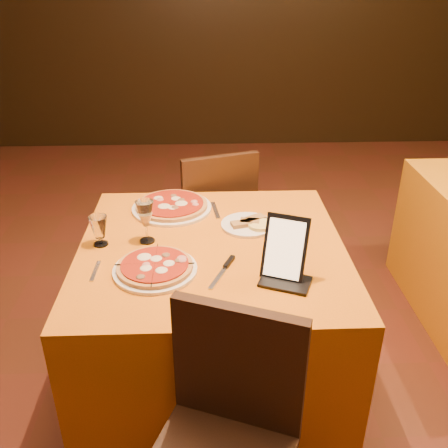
{
  "coord_description": "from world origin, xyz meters",
  "views": [
    {
      "loc": [
        -0.36,
        -1.87,
        1.79
      ],
      "look_at": [
        -0.29,
        -0.09,
        0.86
      ],
      "focal_mm": 40.0,
      "sensor_mm": 36.0,
      "label": 1
    }
  ],
  "objects_px": {
    "main_table": "(213,317)",
    "wine_glass": "(146,221)",
    "water_glass": "(99,231)",
    "chair_main_far": "(210,219)",
    "pizza_near": "(155,268)",
    "tablet": "(285,248)",
    "pizza_far": "(172,206)"
  },
  "relations": [
    {
      "from": "main_table",
      "to": "wine_glass",
      "type": "distance_m",
      "value": 0.54
    },
    {
      "from": "water_glass",
      "to": "chair_main_far",
      "type": "bearing_deg",
      "value": 59.98
    },
    {
      "from": "chair_main_far",
      "to": "wine_glass",
      "type": "height_order",
      "value": "wine_glass"
    },
    {
      "from": "pizza_near",
      "to": "water_glass",
      "type": "bearing_deg",
      "value": 138.62
    },
    {
      "from": "pizza_near",
      "to": "wine_glass",
      "type": "relative_size",
      "value": 1.69
    },
    {
      "from": "wine_glass",
      "to": "tablet",
      "type": "distance_m",
      "value": 0.61
    },
    {
      "from": "chair_main_far",
      "to": "pizza_far",
      "type": "bearing_deg",
      "value": 51.36
    },
    {
      "from": "chair_main_far",
      "to": "pizza_near",
      "type": "relative_size",
      "value": 2.84
    },
    {
      "from": "main_table",
      "to": "water_glass",
      "type": "distance_m",
      "value": 0.64
    },
    {
      "from": "pizza_far",
      "to": "water_glass",
      "type": "distance_m",
      "value": 0.43
    },
    {
      "from": "wine_glass",
      "to": "water_glass",
      "type": "height_order",
      "value": "wine_glass"
    },
    {
      "from": "chair_main_far",
      "to": "pizza_far",
      "type": "height_order",
      "value": "chair_main_far"
    },
    {
      "from": "water_glass",
      "to": "tablet",
      "type": "xyz_separation_m",
      "value": [
        0.73,
        -0.26,
        0.06
      ]
    },
    {
      "from": "water_glass",
      "to": "main_table",
      "type": "bearing_deg",
      "value": -3.07
    },
    {
      "from": "chair_main_far",
      "to": "pizza_near",
      "type": "xyz_separation_m",
      "value": [
        -0.22,
        -1.01,
        0.31
      ]
    },
    {
      "from": "tablet",
      "to": "water_glass",
      "type": "bearing_deg",
      "value": -177.55
    },
    {
      "from": "main_table",
      "to": "wine_glass",
      "type": "bearing_deg",
      "value": 170.6
    },
    {
      "from": "chair_main_far",
      "to": "pizza_near",
      "type": "distance_m",
      "value": 1.08
    },
    {
      "from": "main_table",
      "to": "water_glass",
      "type": "height_order",
      "value": "water_glass"
    },
    {
      "from": "wine_glass",
      "to": "pizza_far",
      "type": "bearing_deg",
      "value": 74.14
    },
    {
      "from": "main_table",
      "to": "chair_main_far",
      "type": "height_order",
      "value": "chair_main_far"
    },
    {
      "from": "wine_glass",
      "to": "tablet",
      "type": "relative_size",
      "value": 0.78
    },
    {
      "from": "pizza_near",
      "to": "wine_glass",
      "type": "xyz_separation_m",
      "value": [
        -0.05,
        0.23,
        0.08
      ]
    },
    {
      "from": "wine_glass",
      "to": "water_glass",
      "type": "relative_size",
      "value": 1.46
    },
    {
      "from": "pizza_near",
      "to": "pizza_far",
      "type": "xyz_separation_m",
      "value": [
        0.03,
        0.54,
        -0.0
      ]
    },
    {
      "from": "main_table",
      "to": "tablet",
      "type": "distance_m",
      "value": 0.61
    },
    {
      "from": "pizza_near",
      "to": "pizza_far",
      "type": "height_order",
      "value": "same"
    },
    {
      "from": "pizza_near",
      "to": "water_glass",
      "type": "xyz_separation_m",
      "value": [
        -0.24,
        0.21,
        0.05
      ]
    },
    {
      "from": "main_table",
      "to": "tablet",
      "type": "relative_size",
      "value": 4.51
    },
    {
      "from": "water_glass",
      "to": "tablet",
      "type": "bearing_deg",
      "value": -19.79
    },
    {
      "from": "chair_main_far",
      "to": "water_glass",
      "type": "distance_m",
      "value": 0.99
    },
    {
      "from": "wine_glass",
      "to": "chair_main_far",
      "type": "bearing_deg",
      "value": 70.81
    }
  ]
}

